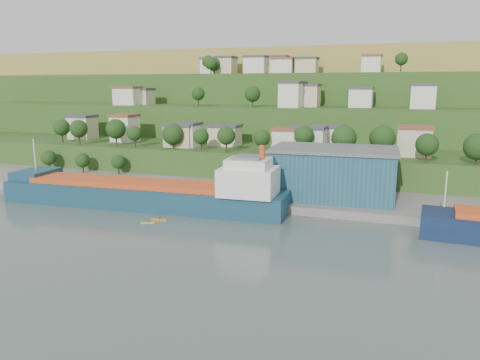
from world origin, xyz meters
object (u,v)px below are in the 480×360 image
at_px(warehouse, 333,173).
at_px(caravan, 26,178).
at_px(cargo_ship_near, 150,195).
at_px(kayak_orange, 159,219).

bearing_deg(warehouse, caravan, -177.35).
distance_m(cargo_ship_near, kayak_orange, 12.46).
bearing_deg(caravan, kayak_orange, -24.91).
distance_m(warehouse, caravan, 91.72).
distance_m(warehouse, kayak_orange, 45.08).
xyz_separation_m(cargo_ship_near, caravan, (-48.27, 9.45, -0.40)).
xyz_separation_m(cargo_ship_near, kayak_orange, (7.76, -9.34, -2.78)).
distance_m(cargo_ship_near, warehouse, 46.72).
bearing_deg(kayak_orange, cargo_ship_near, 122.52).
height_order(cargo_ship_near, caravan, cargo_ship_near).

